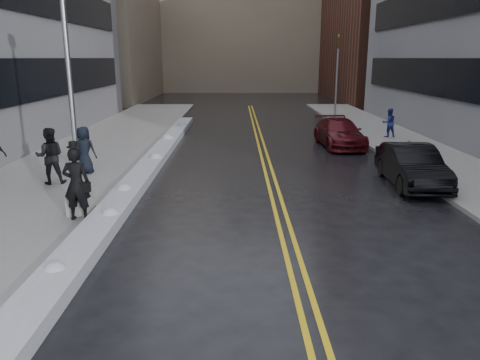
{
  "coord_description": "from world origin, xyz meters",
  "views": [
    {
      "loc": [
        1.19,
        -10.84,
        4.51
      ],
      "look_at": [
        1.28,
        1.43,
        1.3
      ],
      "focal_mm": 35.0,
      "sensor_mm": 36.0,
      "label": 1
    }
  ],
  "objects_px": {
    "pedestrian_c": "(84,150)",
    "car_black": "(412,166)",
    "lamppost": "(74,132)",
    "pedestrian_fedora": "(77,184)",
    "fire_hydrant": "(409,148)",
    "pedestrian_b": "(50,156)",
    "car_maroon": "(340,133)",
    "traffic_signal": "(337,74)",
    "pedestrian_east": "(389,123)"
  },
  "relations": [
    {
      "from": "pedestrian_b",
      "to": "pedestrian_c",
      "type": "relative_size",
      "value": 1.1
    },
    {
      "from": "pedestrian_b",
      "to": "pedestrian_c",
      "type": "xyz_separation_m",
      "value": [
        0.71,
        1.57,
        -0.09
      ]
    },
    {
      "from": "traffic_signal",
      "to": "pedestrian_b",
      "type": "distance_m",
      "value": 23.35
    },
    {
      "from": "pedestrian_c",
      "to": "pedestrian_east",
      "type": "distance_m",
      "value": 16.82
    },
    {
      "from": "traffic_signal",
      "to": "fire_hydrant",
      "type": "bearing_deg",
      "value": -87.95
    },
    {
      "from": "pedestrian_c",
      "to": "pedestrian_b",
      "type": "bearing_deg",
      "value": 74.14
    },
    {
      "from": "pedestrian_fedora",
      "to": "pedestrian_b",
      "type": "relative_size",
      "value": 1.02
    },
    {
      "from": "traffic_signal",
      "to": "car_black",
      "type": "relative_size",
      "value": 1.33
    },
    {
      "from": "car_black",
      "to": "traffic_signal",
      "type": "bearing_deg",
      "value": 89.27
    },
    {
      "from": "pedestrian_c",
      "to": "pedestrian_fedora",
      "type": "bearing_deg",
      "value": 114.1
    },
    {
      "from": "pedestrian_fedora",
      "to": "car_black",
      "type": "bearing_deg",
      "value": -158.11
    },
    {
      "from": "pedestrian_c",
      "to": "car_maroon",
      "type": "relative_size",
      "value": 0.37
    },
    {
      "from": "car_black",
      "to": "fire_hydrant",
      "type": "bearing_deg",
      "value": 73.81
    },
    {
      "from": "pedestrian_east",
      "to": "car_maroon",
      "type": "distance_m",
      "value": 3.85
    },
    {
      "from": "car_black",
      "to": "car_maroon",
      "type": "bearing_deg",
      "value": 99.1
    },
    {
      "from": "lamppost",
      "to": "pedestrian_c",
      "type": "height_order",
      "value": "lamppost"
    },
    {
      "from": "pedestrian_c",
      "to": "car_maroon",
      "type": "xyz_separation_m",
      "value": [
        11.28,
        6.43,
        -0.35
      ]
    },
    {
      "from": "lamppost",
      "to": "pedestrian_east",
      "type": "height_order",
      "value": "lamppost"
    },
    {
      "from": "pedestrian_b",
      "to": "car_black",
      "type": "xyz_separation_m",
      "value": [
        12.92,
        0.13,
        -0.41
      ]
    },
    {
      "from": "fire_hydrant",
      "to": "car_black",
      "type": "bearing_deg",
      "value": -108.56
    },
    {
      "from": "pedestrian_b",
      "to": "traffic_signal",
      "type": "bearing_deg",
      "value": -142.59
    },
    {
      "from": "fire_hydrant",
      "to": "pedestrian_fedora",
      "type": "xyz_separation_m",
      "value": [
        -12.2,
        -8.48,
        0.62
      ]
    },
    {
      "from": "pedestrian_c",
      "to": "car_black",
      "type": "xyz_separation_m",
      "value": [
        12.21,
        -1.44,
        -0.32
      ]
    },
    {
      "from": "car_black",
      "to": "lamppost",
      "type": "bearing_deg",
      "value": -159.53
    },
    {
      "from": "pedestrian_east",
      "to": "fire_hydrant",
      "type": "bearing_deg",
      "value": 70.9
    },
    {
      "from": "lamppost",
      "to": "car_black",
      "type": "height_order",
      "value": "lamppost"
    },
    {
      "from": "pedestrian_b",
      "to": "car_maroon",
      "type": "height_order",
      "value": "pedestrian_b"
    },
    {
      "from": "fire_hydrant",
      "to": "pedestrian_b",
      "type": "relative_size",
      "value": 0.36
    },
    {
      "from": "lamppost",
      "to": "car_maroon",
      "type": "xyz_separation_m",
      "value": [
        9.87,
        11.39,
        -1.82
      ]
    },
    {
      "from": "pedestrian_east",
      "to": "car_black",
      "type": "height_order",
      "value": "pedestrian_east"
    },
    {
      "from": "pedestrian_c",
      "to": "pedestrian_east",
      "type": "bearing_deg",
      "value": -141.02
    },
    {
      "from": "pedestrian_b",
      "to": "fire_hydrant",
      "type": "bearing_deg",
      "value": -178.08
    },
    {
      "from": "traffic_signal",
      "to": "car_maroon",
      "type": "xyz_separation_m",
      "value": [
        -1.93,
        -10.61,
        -2.69
      ]
    },
    {
      "from": "pedestrian_east",
      "to": "car_maroon",
      "type": "bearing_deg",
      "value": 22.03
    },
    {
      "from": "fire_hydrant",
      "to": "car_maroon",
      "type": "relative_size",
      "value": 0.15
    },
    {
      "from": "fire_hydrant",
      "to": "pedestrian_fedora",
      "type": "bearing_deg",
      "value": -145.21
    },
    {
      "from": "pedestrian_b",
      "to": "car_maroon",
      "type": "bearing_deg",
      "value": -162.09
    },
    {
      "from": "car_maroon",
      "to": "pedestrian_c",
      "type": "bearing_deg",
      "value": -152.57
    },
    {
      "from": "lamppost",
      "to": "traffic_signal",
      "type": "height_order",
      "value": "lamppost"
    },
    {
      "from": "pedestrian_fedora",
      "to": "pedestrian_east",
      "type": "bearing_deg",
      "value": -131.62
    },
    {
      "from": "traffic_signal",
      "to": "pedestrian_east",
      "type": "xyz_separation_m",
      "value": [
        1.3,
        -8.52,
        -2.45
      ]
    },
    {
      "from": "lamppost",
      "to": "pedestrian_fedora",
      "type": "xyz_separation_m",
      "value": [
        0.1,
        -0.48,
        -1.36
      ]
    },
    {
      "from": "pedestrian_fedora",
      "to": "fire_hydrant",
      "type": "bearing_deg",
      "value": -143.86
    },
    {
      "from": "lamppost",
      "to": "pedestrian_c",
      "type": "xyz_separation_m",
      "value": [
        -1.41,
        4.97,
        -1.47
      ]
    },
    {
      "from": "pedestrian_fedora",
      "to": "lamppost",
      "type": "bearing_deg",
      "value": -76.79
    },
    {
      "from": "pedestrian_b",
      "to": "car_maroon",
      "type": "xyz_separation_m",
      "value": [
        12.0,
        8.0,
        -0.44
      ]
    },
    {
      "from": "traffic_signal",
      "to": "car_maroon",
      "type": "bearing_deg",
      "value": -100.3
    },
    {
      "from": "pedestrian_c",
      "to": "car_black",
      "type": "distance_m",
      "value": 12.3
    },
    {
      "from": "fire_hydrant",
      "to": "pedestrian_fedora",
      "type": "relative_size",
      "value": 0.36
    },
    {
      "from": "traffic_signal",
      "to": "car_maroon",
      "type": "height_order",
      "value": "traffic_signal"
    }
  ]
}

